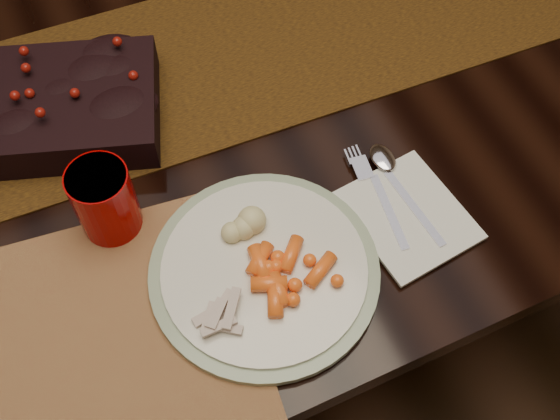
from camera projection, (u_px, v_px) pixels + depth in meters
name	position (u px, v px, depth m)	size (l,w,h in m)	color
floor	(226.00, 297.00, 1.69)	(5.00, 5.00, 0.00)	black
dining_table	(213.00, 218.00, 1.36)	(1.80, 1.00, 0.75)	black
table_runner	(151.00, 79.00, 1.05)	(1.59, 0.33, 0.00)	#4D2B15
centerpiece	(18.00, 106.00, 0.97)	(0.38, 0.20, 0.08)	black
placemat_main	(46.00, 372.00, 0.82)	(0.50, 0.37, 0.00)	brown
dinner_plate	(264.00, 271.00, 0.88)	(0.29, 0.29, 0.02)	silver
baby_carrots	(295.00, 266.00, 0.86)	(0.10, 0.08, 0.02)	orange
mashed_potatoes	(246.00, 223.00, 0.88)	(0.07, 0.06, 0.04)	#DBC57F
turkey_shreds	(219.00, 315.00, 0.83)	(0.07, 0.06, 0.02)	#D1A698
napkin	(408.00, 215.00, 0.92)	(0.14, 0.16, 0.01)	silver
fork	(382.00, 200.00, 0.93)	(0.02, 0.15, 0.00)	silver
spoon	(404.00, 192.00, 0.94)	(0.03, 0.16, 0.00)	#AFB1C8
red_cup	(105.00, 201.00, 0.88)	(0.08, 0.08, 0.11)	#970000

